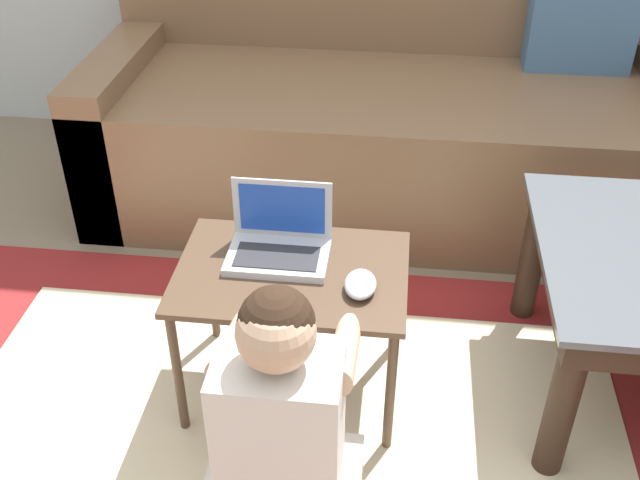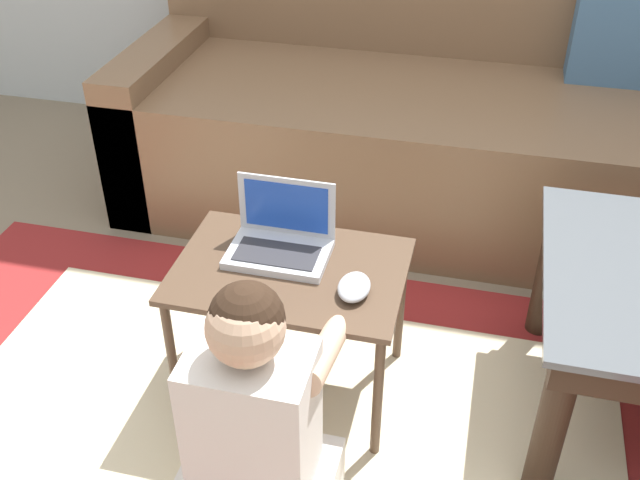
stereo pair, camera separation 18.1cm
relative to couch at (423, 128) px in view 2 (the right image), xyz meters
name	(u,v)px [view 2 (the right image)]	position (x,y,z in m)	size (l,w,h in m)	color
ground_plane	(327,429)	(-0.07, -1.19, -0.29)	(16.00, 16.00, 0.00)	#7F705B
area_rug	(271,444)	(-0.20, -1.28, -0.28)	(2.39, 1.50, 0.01)	maroon
couch	(423,128)	(0.00, 0.00, 0.00)	(2.06, 0.89, 0.84)	brown
laptop_desk	(290,284)	(-0.20, -1.06, 0.07)	(0.56, 0.40, 0.40)	#4C3828
laptop	(281,242)	(-0.24, -1.01, 0.15)	(0.25, 0.17, 0.18)	#B7BCC6
computer_mouse	(354,287)	(-0.03, -1.12, 0.13)	(0.08, 0.11, 0.04)	#B2B7C1
person_seated	(255,435)	(-0.16, -1.48, 0.00)	(0.33, 0.42, 0.67)	silver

